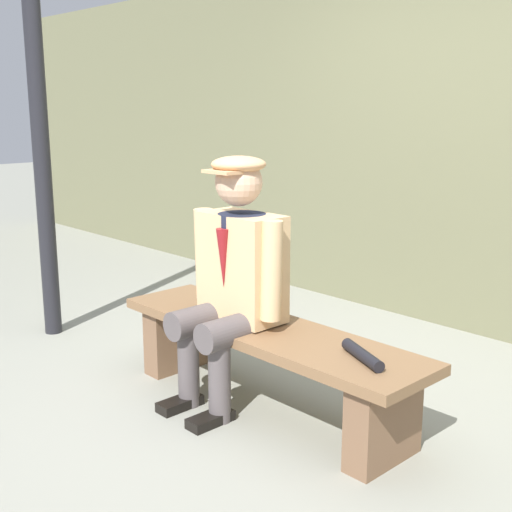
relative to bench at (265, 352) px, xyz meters
name	(u,v)px	position (x,y,z in m)	size (l,w,h in m)	color
ground_plane	(265,407)	(0.00, 0.00, -0.30)	(30.00, 30.00, 0.00)	gray
bench	(265,352)	(0.00, 0.00, 0.00)	(1.80, 0.46, 0.43)	brown
seated_man	(234,272)	(0.17, 0.06, 0.39)	(0.60, 0.56, 1.27)	#D6AE7C
rolled_magazine	(362,355)	(-0.61, 0.01, 0.16)	(0.05, 0.05, 0.30)	black
stadium_wall	(475,141)	(0.00, -1.93, 0.97)	(12.00, 0.24, 2.55)	#67684A
lamp_post	(36,72)	(1.83, 0.23, 1.41)	(0.26, 0.26, 2.67)	black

